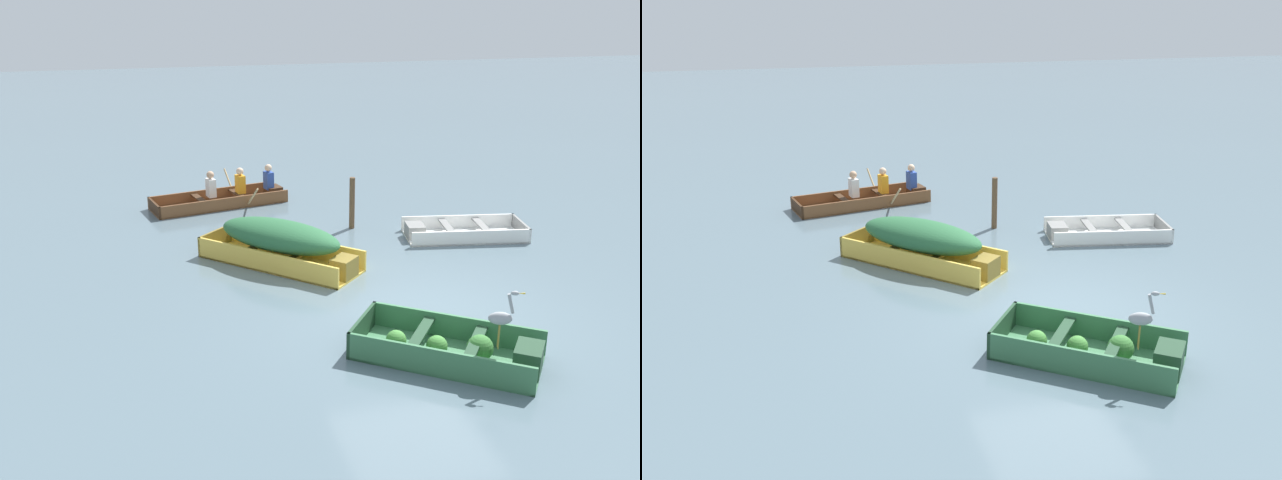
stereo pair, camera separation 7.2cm
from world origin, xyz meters
TOP-DOWN VIEW (x-y plane):
  - ground_plane at (0.00, 0.00)m, footprint 80.00×80.00m
  - dinghy_green_foreground at (-0.13, -1.55)m, footprint 2.79×2.53m
  - skiff_yellow_near_moored at (-1.72, 2.72)m, footprint 2.94×3.02m
  - skiff_white_mid_moored at (2.25, 3.31)m, footprint 2.65×1.53m
  - rowboat_wooden_brown_with_crew at (-2.13, 7.01)m, footprint 3.37×2.19m
  - heron_on_dinghy at (0.25, -2.10)m, footprint 0.45×0.24m
  - mooring_post at (0.24, 4.47)m, footprint 0.12×0.12m

SIDE VIEW (x-z plane):
  - ground_plane at x=0.00m, z-range 0.00..0.00m
  - skiff_white_mid_moored at x=2.25m, z-range -0.05..0.26m
  - dinghy_green_foreground at x=-0.13m, z-range -0.04..0.37m
  - rowboat_wooden_brown_with_crew at x=-2.13m, z-range -0.24..0.63m
  - skiff_yellow_near_moored at x=-1.72m, z-range 0.06..0.92m
  - mooring_post at x=0.24m, z-range 0.00..1.14m
  - heron_on_dinghy at x=0.25m, z-range 0.46..1.30m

